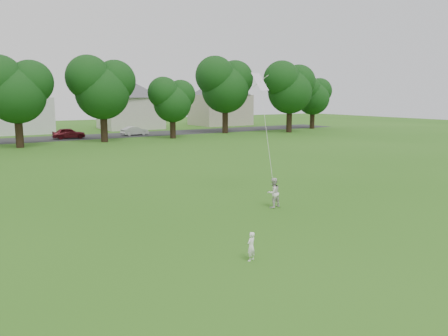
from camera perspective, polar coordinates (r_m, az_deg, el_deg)
ground at (r=14.85m, az=-0.24°, el=-10.34°), size 160.00×160.00×0.00m
street at (r=54.60m, az=-24.30°, el=3.37°), size 90.00×7.00×0.01m
toddler at (r=13.61m, az=3.56°, el=-10.19°), size 0.39×0.32×0.92m
older_boy at (r=19.86m, az=6.46°, el=-3.24°), size 0.71×0.58×1.36m
kite at (r=20.64m, az=5.57°, el=4.72°), size 1.17×1.63×5.45m
tree_row at (r=49.10m, az=-19.92°, el=10.25°), size 81.67×9.75×10.37m
house_row at (r=64.14m, az=-27.14°, el=8.26°), size 76.49×13.28×10.45m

